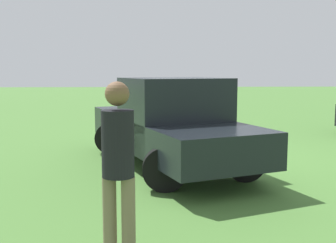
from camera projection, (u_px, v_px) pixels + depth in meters
ground_plane at (210, 159)px, 8.78m from camera, size 80.00×80.00×0.00m
pickup_truck at (171, 122)px, 8.00m from camera, size 3.47×5.41×1.78m
person_bystander at (118, 161)px, 3.96m from camera, size 0.40×0.40×1.81m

